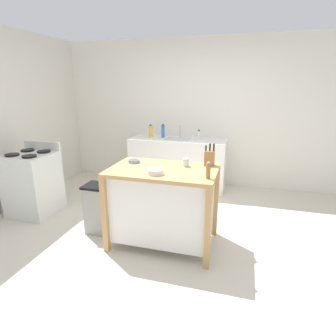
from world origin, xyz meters
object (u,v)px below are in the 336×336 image
(knife_block, at_px, (209,158))
(sink_faucet, at_px, (180,131))
(bowl_ceramic_wide, at_px, (134,161))
(bowl_ceramic_small, at_px, (155,171))
(trash_bin, at_px, (100,209))
(stove, at_px, (33,183))
(kitchen_island, at_px, (163,203))
(bottle_spray_cleaner, at_px, (151,131))
(bottle_dish_soap, at_px, (199,135))
(drinking_cup, at_px, (186,162))
(bottle_hand_soap, at_px, (163,131))
(pepper_grinder, at_px, (208,171))

(knife_block, bearing_deg, sink_faucet, 113.28)
(bowl_ceramic_wide, height_order, bowl_ceramic_small, bowl_ceramic_small)
(trash_bin, bearing_deg, stove, 168.81)
(kitchen_island, relative_size, bowl_ceramic_wide, 8.82)
(knife_block, distance_m, bottle_spray_cleaner, 2.09)
(bowl_ceramic_small, relative_size, bottle_dish_soap, 0.96)
(drinking_cup, relative_size, trash_bin, 0.15)
(kitchen_island, xyz_separation_m, stove, (-2.02, 0.26, -0.06))
(trash_bin, bearing_deg, bowl_ceramic_wide, 15.23)
(kitchen_island, height_order, bottle_dish_soap, bottle_dish_soap)
(sink_faucet, relative_size, bottle_spray_cleaner, 0.94)
(bowl_ceramic_wide, distance_m, bottle_hand_soap, 1.83)
(bottle_hand_soap, xyz_separation_m, bottle_spray_cleaner, (-0.22, -0.04, -0.00))
(trash_bin, bearing_deg, bowl_ceramic_small, -16.11)
(kitchen_island, height_order, bowl_ceramic_wide, bowl_ceramic_wide)
(drinking_cup, height_order, stove, drinking_cup)
(kitchen_island, relative_size, bottle_spray_cleaner, 5.03)
(bowl_ceramic_small, relative_size, stove, 0.16)
(drinking_cup, xyz_separation_m, stove, (-2.24, 0.11, -0.51))
(bowl_ceramic_wide, distance_m, drinking_cup, 0.63)
(kitchen_island, distance_m, bottle_dish_soap, 2.01)
(bowl_ceramic_wide, relative_size, pepper_grinder, 0.78)
(bowl_ceramic_small, height_order, sink_faucet, sink_faucet)
(knife_block, height_order, bottle_hand_soap, knife_block)
(bowl_ceramic_wide, height_order, stove, stove)
(sink_faucet, relative_size, stove, 0.22)
(bottle_dish_soap, bearing_deg, knife_block, -76.36)
(stove, bearing_deg, sink_faucet, 46.40)
(bottle_hand_soap, bearing_deg, drinking_cup, -65.79)
(pepper_grinder, distance_m, stove, 2.64)
(kitchen_island, xyz_separation_m, trash_bin, (-0.83, 0.03, -0.19))
(knife_block, height_order, bowl_ceramic_small, knife_block)
(drinking_cup, height_order, pepper_grinder, pepper_grinder)
(bowl_ceramic_small, bearing_deg, bottle_spray_cleaner, 110.41)
(bottle_dish_soap, bearing_deg, stove, -140.93)
(bottle_spray_cleaner, bearing_deg, stove, -126.13)
(trash_bin, bearing_deg, bottle_spray_cleaner, 89.50)
(sink_faucet, height_order, bottle_hand_soap, bottle_hand_soap)
(knife_block, xyz_separation_m, sink_faucet, (-0.77, 1.80, -0.01))
(sink_faucet, distance_m, bottle_spray_cleaner, 0.53)
(kitchen_island, distance_m, drinking_cup, 0.53)
(drinking_cup, bearing_deg, trash_bin, -173.20)
(bowl_ceramic_small, relative_size, pepper_grinder, 0.96)
(trash_bin, height_order, bottle_hand_soap, bottle_hand_soap)
(knife_block, xyz_separation_m, bowl_ceramic_small, (-0.49, -0.48, -0.06))
(drinking_cup, distance_m, bottle_dish_soap, 1.81)
(bottle_hand_soap, relative_size, bottle_dish_soap, 1.41)
(bottle_dish_soap, bearing_deg, kitchen_island, -91.79)
(bottle_spray_cleaner, bearing_deg, pepper_grinder, -57.82)
(stove, bearing_deg, knife_block, 0.18)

